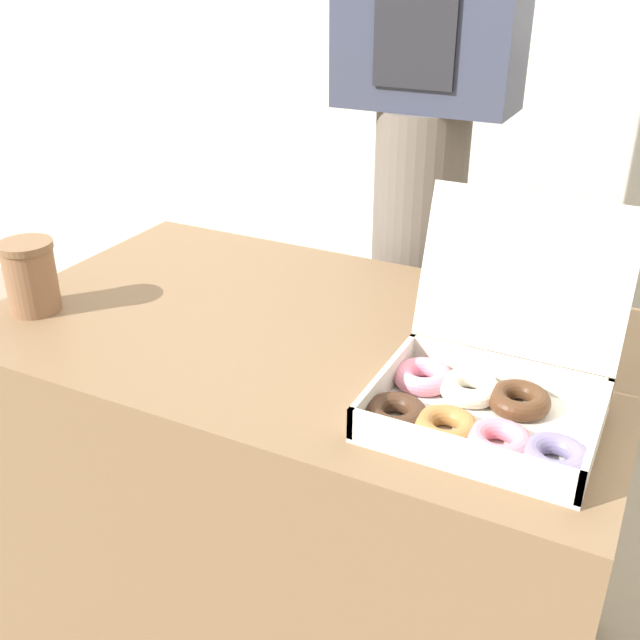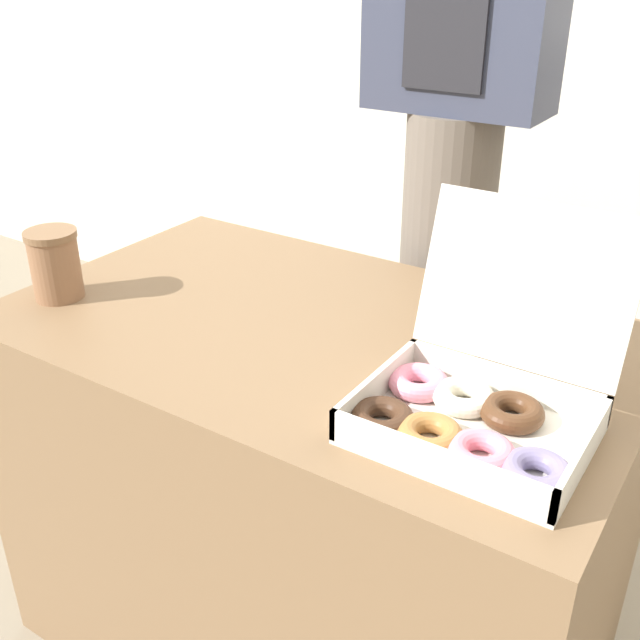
# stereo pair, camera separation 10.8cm
# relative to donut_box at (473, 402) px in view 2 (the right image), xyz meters

# --- Properties ---
(ground_plane) EXTENTS (14.00, 14.00, 0.00)m
(ground_plane) POSITION_rel_donut_box_xyz_m (-0.33, 0.13, -0.76)
(ground_plane) COLOR gray
(table) EXTENTS (1.05, 0.64, 0.72)m
(table) POSITION_rel_donut_box_xyz_m (-0.33, 0.13, -0.40)
(table) COLOR brown
(table) RESTS_ON ground_plane
(donut_box) EXTENTS (0.30, 0.29, 0.26)m
(donut_box) POSITION_rel_donut_box_xyz_m (0.00, 0.00, 0.00)
(donut_box) COLOR silver
(donut_box) RESTS_ON table
(coffee_cup) EXTENTS (0.09, 0.09, 0.12)m
(coffee_cup) POSITION_rel_donut_box_xyz_m (-0.77, -0.02, 0.02)
(coffee_cup) COLOR #8C6042
(coffee_cup) RESTS_ON table
(person_customer) EXTENTS (0.34, 0.20, 1.82)m
(person_customer) POSITION_rel_donut_box_xyz_m (-0.30, 0.59, 0.26)
(person_customer) COLOR #665B51
(person_customer) RESTS_ON ground_plane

